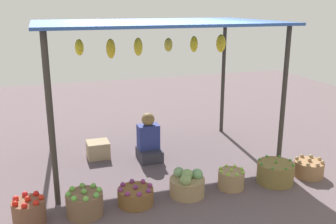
% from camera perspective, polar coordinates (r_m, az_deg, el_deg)
% --- Properties ---
extents(ground_plane, '(14.00, 14.00, 0.00)m').
position_cam_1_polar(ground_plane, '(6.35, -1.55, -7.03)').
color(ground_plane, '#605055').
extents(market_stall_structure, '(3.56, 2.26, 2.21)m').
position_cam_1_polar(market_stall_structure, '(5.88, -1.67, 11.73)').
color(market_stall_structure, '#38332D').
rests_on(market_stall_structure, ground).
extents(vendor_person, '(0.36, 0.44, 0.78)m').
position_cam_1_polar(vendor_person, '(6.26, -2.88, -4.44)').
color(vendor_person, '#363541').
rests_on(vendor_person, ground).
extents(basket_red_tomatoes, '(0.38, 0.38, 0.34)m').
position_cam_1_polar(basket_red_tomatoes, '(4.85, -19.94, -13.66)').
color(basket_red_tomatoes, brown).
rests_on(basket_red_tomatoes, ground).
extents(basket_green_apples, '(0.44, 0.44, 0.34)m').
position_cam_1_polar(basket_green_apples, '(4.85, -12.27, -13.10)').
color(basket_green_apples, brown).
rests_on(basket_green_apples, ground).
extents(basket_purple_onions, '(0.46, 0.46, 0.26)m').
position_cam_1_polar(basket_purple_onions, '(5.00, -4.83, -12.29)').
color(basket_purple_onions, brown).
rests_on(basket_purple_onions, ground).
extents(basket_cabbages, '(0.47, 0.47, 0.37)m').
position_cam_1_polar(basket_cabbages, '(5.18, 2.86, -10.69)').
color(basket_cabbages, '#A0855C').
rests_on(basket_cabbages, ground).
extents(basket_limes, '(0.36, 0.36, 0.29)m').
position_cam_1_polar(basket_limes, '(5.44, 9.35, -9.82)').
color(basket_limes, '#A08159').
rests_on(basket_limes, ground).
extents(basket_green_chilies, '(0.52, 0.52, 0.33)m').
position_cam_1_polar(basket_green_chilies, '(5.73, 15.63, -8.65)').
color(basket_green_chilies, olive).
rests_on(basket_green_chilies, ground).
extents(basket_potatoes, '(0.43, 0.43, 0.28)m').
position_cam_1_polar(basket_potatoes, '(6.09, 20.17, -7.85)').
color(basket_potatoes, '#976D47').
rests_on(basket_potatoes, ground).
extents(wooden_crate_near_vendor, '(0.36, 0.35, 0.27)m').
position_cam_1_polar(wooden_crate_near_vendor, '(6.49, -10.34, -5.49)').
color(wooden_crate_near_vendor, tan).
rests_on(wooden_crate_near_vendor, ground).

